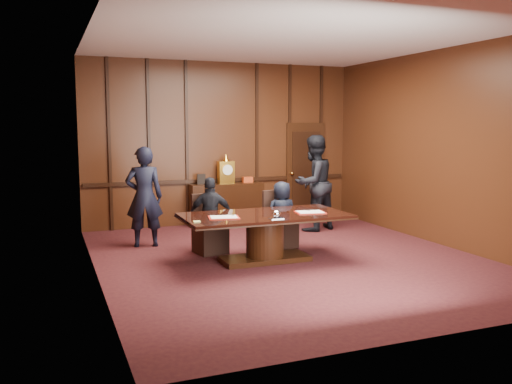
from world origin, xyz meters
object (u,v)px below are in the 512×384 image
conference_table (265,230)px  witness_right (314,183)px  sideboard (226,202)px  signatory_right (282,215)px  signatory_left (211,216)px  witness_left (144,197)px

conference_table → witness_right: witness_right is taller
sideboard → witness_right: witness_right is taller
sideboard → conference_table: size_ratio=0.61×
signatory_right → sideboard: bearing=-84.7°
signatory_left → witness_right: size_ratio=0.66×
signatory_left → witness_right: witness_right is taller
witness_left → witness_right: witness_right is taller
signatory_right → witness_right: size_ratio=0.60×
conference_table → signatory_left: size_ratio=2.03×
signatory_right → witness_left: witness_left is taller
signatory_left → signatory_right: signatory_left is taller
sideboard → signatory_right: sideboard is taller
sideboard → signatory_left: size_ratio=1.24×
sideboard → witness_right: 1.99m
sideboard → witness_left: size_ratio=0.90×
signatory_left → witness_left: size_ratio=0.72×
signatory_left → conference_table: bearing=144.2°
conference_table → witness_right: size_ratio=1.34×
signatory_left → signatory_right: 1.30m
signatory_left → witness_left: (-0.94, 0.96, 0.25)m
signatory_left → witness_left: witness_left is taller
conference_table → signatory_right: bearing=50.9°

